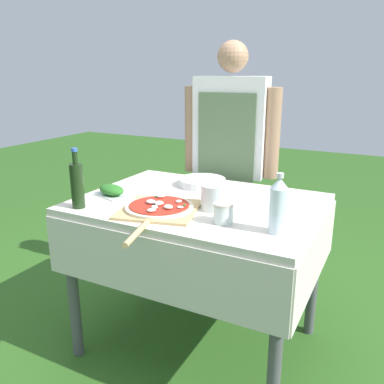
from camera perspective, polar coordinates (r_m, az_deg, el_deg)
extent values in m
plane|color=#2D5B1E|center=(2.38, 0.87, -20.28)|extent=(12.00, 12.00, 0.00)
cube|color=beige|center=(2.01, 0.97, -1.73)|extent=(1.16, 0.86, 0.04)
cube|color=beige|center=(1.72, -5.64, -10.83)|extent=(1.16, 0.01, 0.28)
cube|color=beige|center=(2.43, 5.51, -2.38)|extent=(1.16, 0.01, 0.28)
cube|color=beige|center=(2.36, -11.86, -3.29)|extent=(0.01, 0.86, 0.28)
cube|color=beige|center=(1.90, 17.11, -8.74)|extent=(0.01, 0.86, 0.28)
cylinder|color=#4C4C51|center=(2.17, -16.39, -12.71)|extent=(0.06, 0.06, 0.78)
cylinder|color=#4C4C51|center=(1.72, 11.65, -20.87)|extent=(0.06, 0.06, 0.78)
cylinder|color=#4C4C51|center=(2.69, -5.51, -6.16)|extent=(0.06, 0.06, 0.78)
cylinder|color=#4C4C51|center=(2.35, 16.76, -10.44)|extent=(0.06, 0.06, 0.78)
cylinder|color=#4C4C51|center=(2.69, 6.71, -6.04)|extent=(0.12, 0.12, 0.80)
cylinder|color=#4C4C51|center=(2.73, 3.47, -5.60)|extent=(0.12, 0.12, 0.80)
cube|color=silver|center=(2.52, 5.48, 9.05)|extent=(0.45, 0.23, 0.60)
cube|color=#56704C|center=(2.47, 4.70, 3.59)|extent=(0.35, 0.04, 0.87)
cylinder|color=#A37A5B|center=(2.47, 11.20, 8.03)|extent=(0.09, 0.09, 0.53)
cylinder|color=#A37A5B|center=(2.61, 0.03, 8.78)|extent=(0.09, 0.09, 0.53)
sphere|color=#A37A5B|center=(2.50, 5.76, 18.40)|extent=(0.18, 0.18, 0.18)
cube|color=tan|center=(1.86, -4.59, -2.45)|extent=(0.41, 0.41, 0.01)
cylinder|color=tan|center=(1.61, -7.76, -5.74)|extent=(0.08, 0.24, 0.02)
cylinder|color=beige|center=(1.86, -4.60, -2.10)|extent=(0.31, 0.31, 0.01)
cylinder|color=#B22819|center=(1.86, -4.61, -1.85)|extent=(0.28, 0.28, 0.00)
ellipsoid|color=white|center=(1.80, -1.66, -2.14)|extent=(0.03, 0.03, 0.01)
ellipsoid|color=white|center=(1.87, -5.82, -1.35)|extent=(0.05, 0.05, 0.02)
ellipsoid|color=white|center=(1.96, -4.40, -0.55)|extent=(0.05, 0.05, 0.02)
ellipsoid|color=white|center=(1.86, -4.63, -1.52)|extent=(0.06, 0.06, 0.01)
ellipsoid|color=white|center=(1.80, -3.36, -2.08)|extent=(0.06, 0.05, 0.02)
ellipsoid|color=white|center=(1.85, -4.76, -1.63)|extent=(0.05, 0.05, 0.02)
ellipsoid|color=white|center=(1.77, -5.70, -2.53)|extent=(0.05, 0.05, 0.01)
ellipsoid|color=white|center=(1.88, -1.88, -1.30)|extent=(0.03, 0.04, 0.01)
ellipsoid|color=white|center=(1.80, -5.28, -2.11)|extent=(0.05, 0.04, 0.02)
ellipsoid|color=#286B23|center=(1.84, -1.05, -1.81)|extent=(0.02, 0.03, 0.00)
ellipsoid|color=#286B23|center=(1.97, -5.15, -0.64)|extent=(0.02, 0.03, 0.00)
ellipsoid|color=#286B23|center=(1.84, -3.71, -1.90)|extent=(0.02, 0.03, 0.00)
ellipsoid|color=#286B23|center=(1.81, -3.51, -2.21)|extent=(0.02, 0.03, 0.00)
ellipsoid|color=#286B23|center=(1.87, -5.51, -1.57)|extent=(0.03, 0.03, 0.00)
cylinder|color=black|center=(1.95, -15.81, 0.81)|extent=(0.06, 0.06, 0.21)
cylinder|color=black|center=(1.92, -16.12, 4.63)|extent=(0.02, 0.02, 0.06)
cylinder|color=#335BB2|center=(1.91, -16.21, 5.72)|extent=(0.03, 0.03, 0.02)
cylinder|color=silver|center=(1.62, 11.96, -2.59)|extent=(0.07, 0.07, 0.18)
cone|color=silver|center=(1.59, 12.20, 1.23)|extent=(0.07, 0.07, 0.04)
cylinder|color=silver|center=(1.58, 12.27, 2.29)|extent=(0.03, 0.03, 0.02)
cube|color=silver|center=(2.12, -11.18, -0.41)|extent=(0.22, 0.17, 0.01)
ellipsoid|color=#286B23|center=(2.12, -11.23, 0.32)|extent=(0.18, 0.14, 0.05)
cylinder|color=silver|center=(1.87, 3.48, -0.66)|extent=(0.15, 0.15, 0.12)
cylinder|color=white|center=(2.27, 1.43, 0.99)|extent=(0.27, 0.27, 0.00)
cylinder|color=white|center=(2.27, 1.43, 1.12)|extent=(0.27, 0.27, 0.00)
cylinder|color=white|center=(2.27, 1.43, 1.24)|extent=(0.27, 0.27, 0.00)
cylinder|color=white|center=(2.27, 1.43, 1.36)|extent=(0.26, 0.26, 0.00)
cylinder|color=white|center=(2.26, 1.44, 1.48)|extent=(0.26, 0.26, 0.00)
cylinder|color=white|center=(2.26, 1.44, 1.60)|extent=(0.26, 0.26, 0.00)
cylinder|color=white|center=(2.26, 1.44, 1.73)|extent=(0.26, 0.26, 0.00)
cylinder|color=white|center=(2.26, 1.44, 1.85)|extent=(0.26, 0.26, 0.00)
cylinder|color=silver|center=(1.71, 4.43, -3.13)|extent=(0.08, 0.08, 0.08)
cylinder|color=#B22819|center=(1.71, 4.42, -3.49)|extent=(0.07, 0.07, 0.05)
cylinder|color=#B7B2A3|center=(1.69, 4.46, -1.76)|extent=(0.09, 0.09, 0.01)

